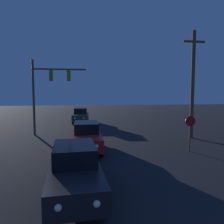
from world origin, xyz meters
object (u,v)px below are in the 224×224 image
object	(u,v)px
car_mid	(86,136)
car_near	(75,169)
utility_pole	(193,83)
traffic_signal_mast	(47,85)
stop_sign	(190,127)
car_far	(81,115)

from	to	relation	value
car_mid	car_near	bearing A→B (deg)	84.54
car_mid	utility_pole	xyz separation A→B (m)	(8.07, 2.40, 3.34)
traffic_signal_mast	stop_sign	bearing A→B (deg)	-36.18
car_near	car_far	bearing A→B (deg)	-93.81
car_mid	utility_pole	world-z (taller)	utility_pole
car_far	stop_sign	distance (m)	14.89
stop_sign	car_near	bearing A→B (deg)	-145.89
car_near	stop_sign	size ratio (longest dim) A/B	2.26
car_mid	stop_sign	size ratio (longest dim) A/B	2.23
car_far	traffic_signal_mast	bearing A→B (deg)	71.75
car_far	traffic_signal_mast	distance (m)	8.02
car_near	car_mid	size ratio (longest dim) A/B	1.01
traffic_signal_mast	stop_sign	size ratio (longest dim) A/B	2.89
traffic_signal_mast	utility_pole	xyz separation A→B (m)	(11.08, -2.98, 0.14)
stop_sign	car_mid	bearing A→B (deg)	168.45
car_near	traffic_signal_mast	world-z (taller)	traffic_signal_mast
traffic_signal_mast	car_mid	bearing A→B (deg)	-60.73
traffic_signal_mast	utility_pole	distance (m)	11.48
stop_sign	car_far	bearing A→B (deg)	115.24
car_near	traffic_signal_mast	xyz separation A→B (m)	(-2.46, 11.08, 3.20)
car_far	traffic_signal_mast	world-z (taller)	traffic_signal_mast
utility_pole	car_mid	bearing A→B (deg)	-163.42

